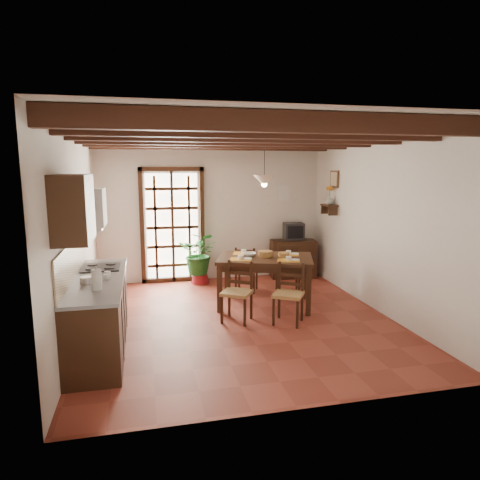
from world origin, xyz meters
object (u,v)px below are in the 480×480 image
object	(u,v)px
dining_table	(265,263)
potted_plant	(200,255)
sideboard	(293,259)
chair_near_left	(237,303)
pendant_lamp	(264,179)
chair_far_right	(288,277)
crt_tv	(294,231)
kitchen_counter	(99,312)
chair_far_left	(246,277)
chair_near_right	(288,305)

from	to	relation	value
dining_table	potted_plant	size ratio (longest dim) A/B	0.79
dining_table	sideboard	xyz separation A→B (m)	(1.09, 1.66, -0.33)
potted_plant	dining_table	bearing A→B (deg)	-62.15
chair_near_left	pendant_lamp	bearing A→B (deg)	80.10
chair_near_left	potted_plant	bearing A→B (deg)	127.06
sideboard	chair_near_left	bearing A→B (deg)	-120.44
chair_far_right	sideboard	distance (m)	1.16
crt_tv	kitchen_counter	bearing A→B (deg)	-134.60
kitchen_counter	chair_far_right	bearing A→B (deg)	29.56
dining_table	chair_far_left	world-z (taller)	chair_far_left
sideboard	chair_far_left	bearing A→B (deg)	-139.87
chair_near_left	potted_plant	distance (m)	2.27
crt_tv	sideboard	bearing A→B (deg)	97.41
pendant_lamp	chair_far_right	bearing A→B (deg)	39.74
chair_near_right	chair_far_left	distance (m)	1.73
kitchen_counter	sideboard	size ratio (longest dim) A/B	2.44
potted_plant	sideboard	bearing A→B (deg)	0.85
dining_table	pendant_lamp	distance (m)	1.36
dining_table	chair_near_left	world-z (taller)	chair_near_left
dining_table	potted_plant	world-z (taller)	potted_plant
chair_near_left	chair_far_right	distance (m)	1.73
chair_far_left	sideboard	xyz separation A→B (m)	(1.20, 0.80, 0.13)
dining_table	chair_far_right	world-z (taller)	chair_far_right
kitchen_counter	pendant_lamp	distance (m)	3.24
kitchen_counter	crt_tv	xyz separation A→B (m)	(3.61, 2.82, 0.50)
chair_near_right	potted_plant	distance (m)	2.69
chair_near_right	sideboard	world-z (taller)	chair_near_right
kitchen_counter	chair_near_right	distance (m)	2.65
kitchen_counter	sideboard	distance (m)	4.58
chair_near_right	potted_plant	bearing A→B (deg)	143.53
chair_near_left	crt_tv	size ratio (longest dim) A/B	2.04
sideboard	dining_table	bearing A→B (deg)	-116.96
kitchen_counter	dining_table	xyz separation A→B (m)	(2.52, 1.17, 0.24)
chair_far_left	pendant_lamp	world-z (taller)	pendant_lamp
dining_table	chair_far_right	xyz separation A→B (m)	(0.61, 0.61, -0.42)
chair_far_right	sideboard	world-z (taller)	chair_far_right
potted_plant	pendant_lamp	distance (m)	2.31
chair_near_right	chair_far_left	world-z (taller)	chair_near_right
dining_table	crt_tv	world-z (taller)	crt_tv
kitchen_counter	sideboard	bearing A→B (deg)	38.05
sideboard	potted_plant	bearing A→B (deg)	-172.74
chair_near_right	chair_far_right	bearing A→B (deg)	103.29
chair_far_left	crt_tv	xyz separation A→B (m)	(1.20, 0.79, 0.71)
crt_tv	pendant_lamp	distance (m)	2.20
chair_far_left	chair_far_right	xyz separation A→B (m)	(0.72, -0.25, 0.03)
dining_table	potted_plant	distance (m)	1.85
kitchen_counter	potted_plant	bearing A→B (deg)	59.36
chair_far_right	potted_plant	distance (m)	1.81
dining_table	crt_tv	xyz separation A→B (m)	(1.09, 1.65, 0.26)
kitchen_counter	chair_far_left	distance (m)	3.16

